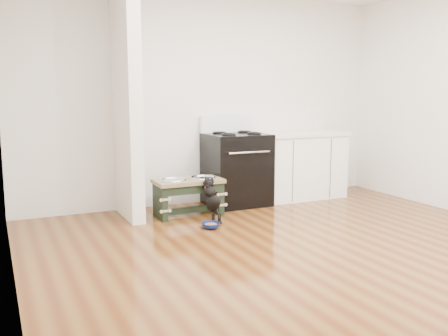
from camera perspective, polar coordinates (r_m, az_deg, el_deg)
ground at (r=4.62m, az=10.80°, el=-9.84°), size 5.00×5.00×0.00m
room_shell at (r=4.38m, az=11.42°, el=10.67°), size 5.00×5.00×5.00m
partition_wall at (r=5.80m, az=-11.06°, el=7.53°), size 0.15×0.80×2.70m
oven_range at (r=6.43m, az=1.43°, el=0.00°), size 0.76×0.69×1.14m
cabinet_run at (r=6.94m, az=8.61°, el=0.35°), size 1.24×0.64×0.91m
dog_feeder at (r=5.89m, az=-4.08°, el=-2.50°), size 0.80×0.43×0.45m
puppy at (r=5.62m, az=-1.38°, el=-3.50°), size 0.14×0.41×0.48m
floor_bowl at (r=5.39m, az=-1.52°, el=-6.59°), size 0.27×0.27×0.06m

